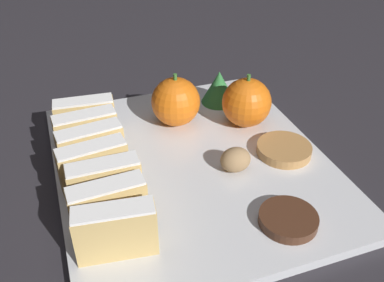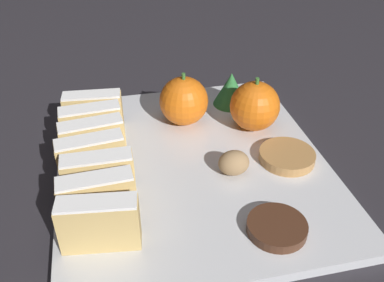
% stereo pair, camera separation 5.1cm
% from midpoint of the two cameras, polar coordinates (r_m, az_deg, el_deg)
% --- Properties ---
extents(ground_plane, '(6.00, 6.00, 0.00)m').
position_cam_midpoint_polar(ground_plane, '(0.54, 2.73, -3.79)').
color(ground_plane, '#28262B').
extents(serving_platter, '(0.32, 0.37, 0.01)m').
position_cam_midpoint_polar(serving_platter, '(0.53, 2.75, -3.28)').
color(serving_platter, silver).
rests_on(serving_platter, ground_plane).
extents(stollen_slice_front, '(0.08, 0.03, 0.06)m').
position_cam_midpoint_polar(stollen_slice_front, '(0.41, -8.77, -10.98)').
color(stollen_slice_front, tan).
rests_on(stollen_slice_front, serving_platter).
extents(stollen_slice_second, '(0.08, 0.03, 0.06)m').
position_cam_midpoint_polar(stollen_slice_second, '(0.44, -9.24, -7.79)').
color(stollen_slice_second, tan).
rests_on(stollen_slice_second, serving_platter).
extents(stollen_slice_third, '(0.08, 0.02, 0.06)m').
position_cam_midpoint_polar(stollen_slice_third, '(0.46, -9.26, -4.91)').
color(stollen_slice_third, tan).
rests_on(stollen_slice_third, serving_platter).
extents(stollen_slice_fourth, '(0.08, 0.03, 0.06)m').
position_cam_midpoint_polar(stollen_slice_fourth, '(0.49, -10.37, -2.48)').
color(stollen_slice_fourth, tan).
rests_on(stollen_slice_fourth, serving_platter).
extents(stollen_slice_fifth, '(0.08, 0.03, 0.06)m').
position_cam_midpoint_polar(stollen_slice_fifth, '(0.52, -10.37, -0.19)').
color(stollen_slice_fifth, tan).
rests_on(stollen_slice_fifth, serving_platter).
extents(stollen_slice_sixth, '(0.08, 0.03, 0.06)m').
position_cam_midpoint_polar(stollen_slice_sixth, '(0.55, -10.66, 1.84)').
color(stollen_slice_sixth, tan).
rests_on(stollen_slice_sixth, serving_platter).
extents(stollen_slice_back, '(0.08, 0.03, 0.06)m').
position_cam_midpoint_polar(stollen_slice_back, '(0.58, -10.53, 3.70)').
color(stollen_slice_back, tan).
rests_on(stollen_slice_back, serving_platter).
extents(orange_near, '(0.07, 0.07, 0.08)m').
position_cam_midpoint_polar(orange_near, '(0.58, 1.40, 5.28)').
color(orange_near, orange).
rests_on(orange_near, serving_platter).
extents(orange_far, '(0.07, 0.07, 0.08)m').
position_cam_midpoint_polar(orange_far, '(0.58, 10.87, 4.51)').
color(orange_far, orange).
rests_on(orange_far, serving_platter).
extents(walnut, '(0.04, 0.03, 0.03)m').
position_cam_midpoint_polar(walnut, '(0.50, 8.48, -3.00)').
color(walnut, '#9E7A51').
rests_on(walnut, serving_platter).
extents(chocolate_cookie, '(0.06, 0.06, 0.01)m').
position_cam_midpoint_polar(chocolate_cookie, '(0.45, 14.52, -11.21)').
color(chocolate_cookie, '#472819').
rests_on(chocolate_cookie, serving_platter).
extents(gingerbread_cookie, '(0.07, 0.07, 0.01)m').
position_cam_midpoint_polar(gingerbread_cookie, '(0.54, 15.20, -2.06)').
color(gingerbread_cookie, '#B27F47').
rests_on(gingerbread_cookie, serving_platter).
extents(evergreen_sprig, '(0.05, 0.05, 0.05)m').
position_cam_midpoint_polar(evergreen_sprig, '(0.64, 7.53, 6.84)').
color(evergreen_sprig, '#2D7538').
rests_on(evergreen_sprig, serving_platter).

